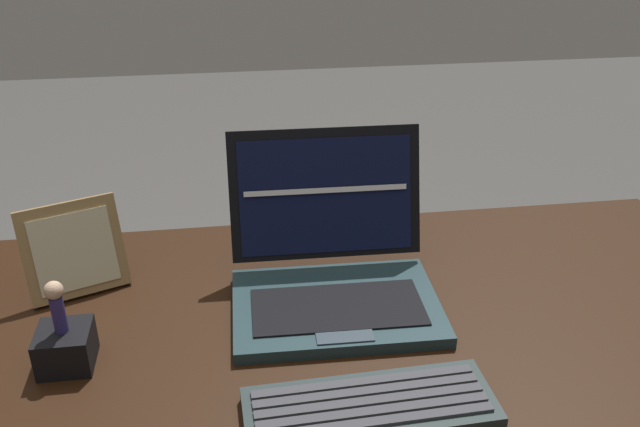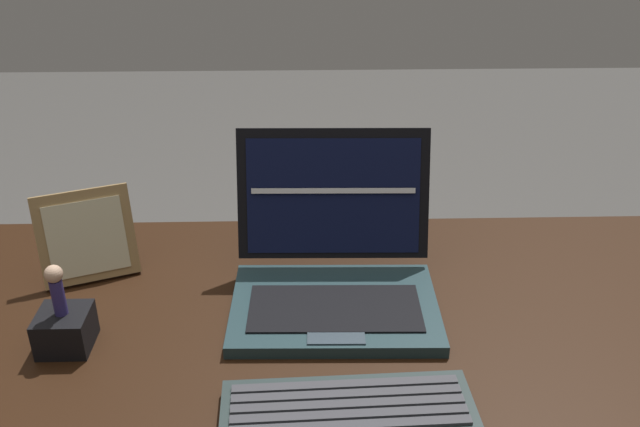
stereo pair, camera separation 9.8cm
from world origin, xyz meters
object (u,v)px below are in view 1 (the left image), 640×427
object	(u,v)px
photo_frame	(74,250)
laptop_front	(333,270)
external_keyboard	(370,408)
figurine_stand	(66,347)
figurine	(56,303)

from	to	relation	value
photo_frame	laptop_front	bearing A→B (deg)	-10.81
laptop_front	external_keyboard	world-z (taller)	laptop_front
laptop_front	figurine_stand	distance (m)	0.40
figurine	photo_frame	bearing A→B (deg)	94.40
photo_frame	figurine_stand	world-z (taller)	photo_frame
external_keyboard	photo_frame	distance (m)	0.53
figurine_stand	photo_frame	bearing A→B (deg)	94.40
laptop_front	photo_frame	distance (m)	0.40
photo_frame	figurine_stand	xyz separation A→B (m)	(0.01, -0.18, -0.05)
laptop_front	figurine	xyz separation A→B (m)	(-0.38, -0.11, 0.05)
photo_frame	figurine_stand	bearing A→B (deg)	-85.60
external_keyboard	photo_frame	world-z (taller)	photo_frame
figurine	figurine_stand	bearing A→B (deg)	-90.00
external_keyboard	figurine_stand	xyz separation A→B (m)	(-0.39, 0.15, 0.02)
laptop_front	photo_frame	size ratio (longest dim) A/B	1.97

